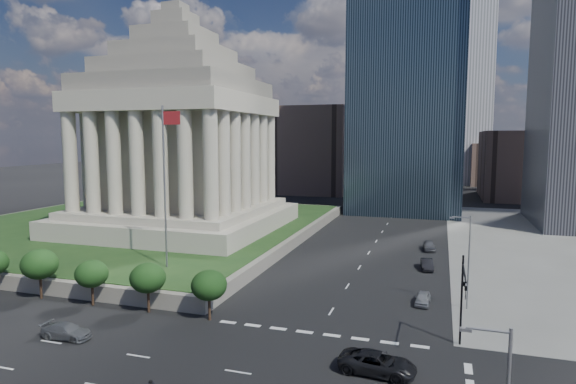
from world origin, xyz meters
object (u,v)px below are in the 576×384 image
at_px(traffic_signal_ne, 463,293).
at_px(suv_grey, 66,331).
at_px(war_memorial, 178,119).
at_px(parked_sedan_near, 423,298).
at_px(street_lamp_north, 467,257).
at_px(flagpole, 166,178).
at_px(parked_sedan_mid, 427,264).
at_px(pickup_truck, 377,363).
at_px(parked_sedan_far, 429,246).

bearing_deg(traffic_signal_ne, suv_grey, -167.30).
bearing_deg(war_memorial, parked_sedan_near, -27.95).
height_order(traffic_signal_ne, street_lamp_north, street_lamp_north).
height_order(flagpole, parked_sedan_mid, flagpole).
xyz_separation_m(flagpole, suv_grey, (0.54, -17.92, -12.43)).
height_order(pickup_truck, parked_sedan_mid, pickup_truck).
bearing_deg(parked_sedan_mid, parked_sedan_far, 83.50).
relative_size(traffic_signal_ne, pickup_truck, 1.35).
relative_size(street_lamp_north, pickup_truck, 1.69).
relative_size(flagpole, traffic_signal_ne, 2.50).
distance_m(war_memorial, street_lamp_north, 54.92).
height_order(war_memorial, suv_grey, war_memorial).
relative_size(war_memorial, suv_grey, 8.30).
bearing_deg(suv_grey, street_lamp_north, -63.11).
distance_m(traffic_signal_ne, parked_sedan_mid, 26.79).
bearing_deg(parked_sedan_near, flagpole, -174.69).
bearing_deg(suv_grey, flagpole, -0.05).
xyz_separation_m(war_memorial, parked_sedan_near, (43.00, -22.82, -20.76)).
xyz_separation_m(street_lamp_north, parked_sedan_mid, (-4.33, 14.87, -4.95)).
bearing_deg(traffic_signal_ne, parked_sedan_far, 95.27).
relative_size(parked_sedan_near, parked_sedan_far, 0.85).
bearing_deg(pickup_truck, street_lamp_north, -17.08).
relative_size(war_memorial, parked_sedan_mid, 9.04).
bearing_deg(flagpole, parked_sedan_near, 2.19).
bearing_deg(flagpole, traffic_signal_ne, -16.71).
relative_size(street_lamp_north, parked_sedan_mid, 2.32).
xyz_separation_m(flagpole, parked_sedan_mid, (30.83, 15.87, -12.40)).
distance_m(parked_sedan_mid, parked_sedan_far, 11.80).
distance_m(war_memorial, suv_grey, 48.46).
bearing_deg(parked_sedan_far, suv_grey, -129.86).
distance_m(street_lamp_north, parked_sedan_far, 27.46).
distance_m(street_lamp_north, pickup_truck, 18.97).
distance_m(suv_grey, parked_sedan_mid, 45.38).
bearing_deg(parked_sedan_near, war_memorial, 155.16).
bearing_deg(parked_sedan_mid, traffic_signal_ne, -88.88).
distance_m(flagpole, traffic_signal_ne, 36.69).
bearing_deg(flagpole, war_memorial, 116.89).
xyz_separation_m(pickup_truck, parked_sedan_far, (2.72, 43.60, -0.06)).
distance_m(war_memorial, pickup_truck, 60.34).
relative_size(flagpole, suv_grey, 4.26).
distance_m(flagpole, parked_sedan_mid, 36.82).
height_order(pickup_truck, suv_grey, pickup_truck).
height_order(war_memorial, parked_sedan_near, war_memorial).
relative_size(suv_grey, parked_sedan_near, 1.24).
relative_size(flagpole, pickup_truck, 3.38).
distance_m(street_lamp_north, parked_sedan_near, 6.63).
xyz_separation_m(war_memorial, traffic_signal_ne, (46.50, -34.30, -16.15)).
bearing_deg(suv_grey, parked_sedan_near, -59.54).
height_order(street_lamp_north, suv_grey, street_lamp_north).
distance_m(parked_sedan_near, parked_sedan_mid, 14.69).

